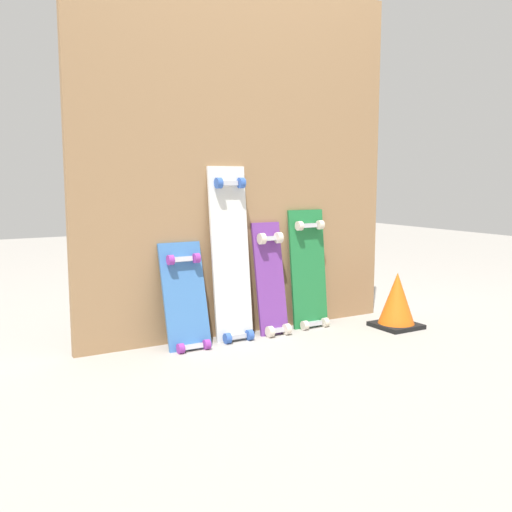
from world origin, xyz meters
TOP-DOWN VIEW (x-y plane):
  - ground_plane at (0.00, 0.00)m, footprint 12.00×12.00m
  - plywood_wall_panel at (0.00, 0.07)m, footprint 1.85×0.04m
  - skateboard_blue at (-0.39, -0.04)m, footprint 0.22×0.21m
  - skateboard_white at (-0.12, -0.02)m, footprint 0.21×0.17m
  - skateboard_purple at (0.12, -0.03)m, footprint 0.17×0.18m
  - skateboard_green at (0.38, -0.00)m, footprint 0.23×0.15m
  - traffic_cone at (0.80, -0.28)m, footprint 0.24×0.24m

SIDE VIEW (x-z plane):
  - ground_plane at x=0.00m, z-range 0.00..0.00m
  - traffic_cone at x=0.80m, z-range 0.00..0.31m
  - skateboard_blue at x=-0.39m, z-range -0.07..0.52m
  - skateboard_purple at x=0.12m, z-range -0.07..0.60m
  - skateboard_green at x=0.38m, z-range -0.07..0.66m
  - skateboard_white at x=-0.12m, z-range -0.07..0.90m
  - plywood_wall_panel at x=0.00m, z-range 0.00..1.87m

